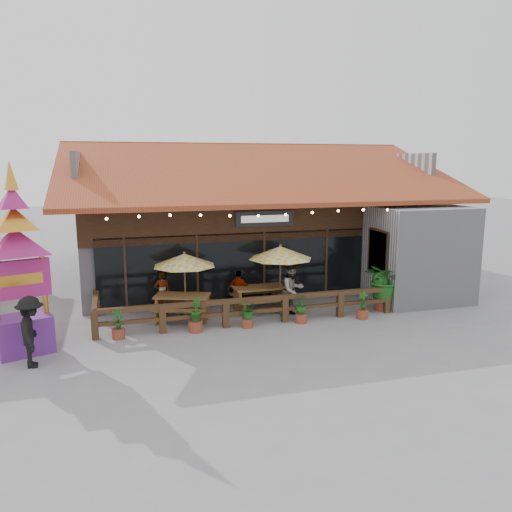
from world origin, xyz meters
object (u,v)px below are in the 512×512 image
object	(u,v)px
thai_sign_tower	(17,246)
pedestrian	(31,332)
picnic_table_left	(183,303)
umbrella_right	(280,253)
umbrella_left	(184,260)
picnic_table_right	(259,294)
tropical_plant	(383,280)

from	to	relation	value
thai_sign_tower	pedestrian	world-z (taller)	thai_sign_tower
picnic_table_left	thai_sign_tower	bearing A→B (deg)	-159.53
umbrella_right	thai_sign_tower	xyz separation A→B (m)	(-8.09, -1.80, 0.90)
umbrella_left	picnic_table_right	distance (m)	2.99
thai_sign_tower	picnic_table_left	bearing A→B (deg)	20.47
picnic_table_right	umbrella_right	bearing A→B (deg)	-20.02
picnic_table_left	thai_sign_tower	distance (m)	5.49
umbrella_left	picnic_table_right	world-z (taller)	umbrella_left
umbrella_left	picnic_table_left	size ratio (longest dim) A/B	1.17
umbrella_left	pedestrian	size ratio (longest dim) A/B	1.40
picnic_table_left	pedestrian	bearing A→B (deg)	-146.39
umbrella_right	tropical_plant	world-z (taller)	umbrella_right
tropical_plant	umbrella_right	bearing A→B (deg)	165.41
pedestrian	tropical_plant	bearing A→B (deg)	-85.25
umbrella_left	thai_sign_tower	world-z (taller)	thai_sign_tower
umbrella_right	picnic_table_right	world-z (taller)	umbrella_right
picnic_table_left	pedestrian	xyz separation A→B (m)	(-4.26, -2.83, 0.35)
picnic_table_right	thai_sign_tower	xyz separation A→B (m)	(-7.40, -2.06, 2.41)
tropical_plant	picnic_table_right	bearing A→B (deg)	164.50
picnic_table_right	tropical_plant	distance (m)	4.45
umbrella_left	picnic_table_right	xyz separation A→B (m)	(2.64, 0.07, -1.40)
umbrella_right	umbrella_left	bearing A→B (deg)	176.85
pedestrian	umbrella_right	bearing A→B (deg)	-74.60
umbrella_right	pedestrian	distance (m)	8.35
umbrella_right	tropical_plant	size ratio (longest dim) A/B	1.26
picnic_table_right	pedestrian	distance (m)	7.73
pedestrian	picnic_table_right	bearing A→B (deg)	-71.01
pedestrian	umbrella_left	bearing A→B (deg)	-60.09
umbrella_right	picnic_table_right	size ratio (longest dim) A/B	1.32
umbrella_left	picnic_table_left	xyz separation A→B (m)	(-0.14, -0.26, -1.40)
picnic_table_right	tropical_plant	size ratio (longest dim) A/B	0.95
picnic_table_right	umbrella_left	bearing A→B (deg)	-178.48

